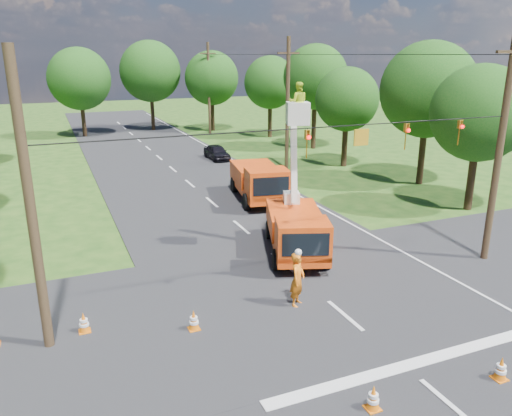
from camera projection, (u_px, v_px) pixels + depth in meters
name	position (u px, v px, depth m)	size (l,w,h in m)	color
ground	(190.00, 184.00, 34.93)	(140.00, 140.00, 0.00)	#204815
road_main	(190.00, 184.00, 34.93)	(12.00, 100.00, 0.06)	black
road_cross	(316.00, 292.00, 19.07)	(56.00, 10.00, 0.07)	black
stop_bar	(405.00, 367.00, 14.48)	(9.00, 0.45, 0.02)	silver
edge_line	(263.00, 177.00, 37.00)	(0.12, 90.00, 0.02)	silver
bucket_truck	(297.00, 220.00, 22.28)	(4.07, 6.33, 7.60)	#EE4D10
second_truck	(259.00, 181.00, 30.65)	(3.50, 6.82, 2.44)	#EE4D10
ground_worker	(297.00, 279.00, 17.80)	(0.74, 0.49, 2.03)	#DB4F12
distant_car	(217.00, 152.00, 42.98)	(1.50, 3.73, 1.27)	black
traffic_cone_0	(373.00, 398.00, 12.66)	(0.38, 0.38, 0.71)	orange
traffic_cone_1	(501.00, 369.00, 13.83)	(0.38, 0.38, 0.71)	orange
traffic_cone_2	(282.00, 235.00, 24.08)	(0.38, 0.38, 0.71)	orange
traffic_cone_3	(273.00, 214.00, 27.32)	(0.38, 0.38, 0.71)	orange
traffic_cone_4	(194.00, 320.00, 16.35)	(0.38, 0.38, 0.71)	orange
traffic_cone_5	(84.00, 323.00, 16.21)	(0.38, 0.38, 0.71)	orange
traffic_cone_7	(266.00, 183.00, 33.85)	(0.38, 0.38, 0.71)	orange
pole_right_near	(500.00, 145.00, 20.70)	(1.80, 0.30, 10.00)	#4C3823
pole_right_mid	(288.00, 103.00, 38.33)	(1.80, 0.30, 10.00)	#4C3823
pole_right_far	(209.00, 88.00, 55.95)	(1.80, 0.30, 10.00)	#4C3823
pole_left	(31.00, 208.00, 14.23)	(0.30, 0.30, 9.00)	#4C3823
signal_span	(376.00, 136.00, 18.15)	(18.00, 0.29, 1.07)	black
tree_right_a	(480.00, 113.00, 27.70)	(5.40, 5.40, 8.28)	#382616
tree_right_b	(428.00, 90.00, 33.28)	(6.40, 6.40, 9.65)	#382616
tree_right_c	(347.00, 100.00, 39.12)	(5.00, 5.00, 7.83)	#382616
tree_right_d	(315.00, 77.00, 46.36)	(6.00, 6.00, 9.70)	#382616
tree_right_e	(270.00, 83.00, 53.29)	(5.60, 5.60, 8.63)	#382616
tree_far_a	(79.00, 79.00, 53.29)	(6.60, 6.60, 9.50)	#382616
tree_far_b	(150.00, 71.00, 57.83)	(7.00, 7.00, 10.32)	#382616
tree_far_c	(212.00, 78.00, 57.80)	(6.20, 6.20, 9.18)	#382616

